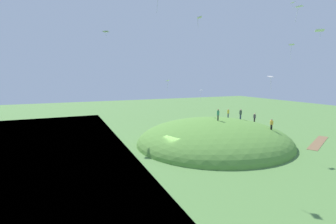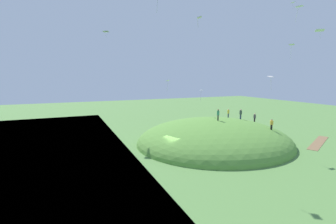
{
  "view_description": "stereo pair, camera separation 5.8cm",
  "coord_description": "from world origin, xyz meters",
  "px_view_note": "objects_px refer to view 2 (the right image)",
  "views": [
    {
      "loc": [
        -13.27,
        -28.0,
        10.43
      ],
      "look_at": [
        0.77,
        4.02,
        5.3
      ],
      "focal_mm": 25.02,
      "sensor_mm": 36.0,
      "label": 1
    },
    {
      "loc": [
        -13.22,
        -28.02,
        10.43
      ],
      "look_at": [
        0.77,
        4.02,
        5.3
      ],
      "focal_mm": 25.02,
      "sensor_mm": 36.0,
      "label": 2
    }
  ],
  "objects_px": {
    "kite_4": "(106,32)",
    "kite_9": "(293,3)",
    "kite_0": "(168,81)",
    "person_walking_path": "(228,112)",
    "person_watching_kites": "(272,123)",
    "kite_3": "(270,78)",
    "person_with_child": "(218,113)",
    "kite_1": "(292,46)",
    "kite_2": "(320,31)",
    "person_on_hilltop": "(241,113)",
    "kite_8": "(199,18)",
    "person_near_shore": "(255,117)",
    "kite_6": "(201,92)",
    "kite_5": "(299,7)"
  },
  "relations": [
    {
      "from": "person_near_shore",
      "to": "kite_9",
      "type": "height_order",
      "value": "kite_9"
    },
    {
      "from": "person_near_shore",
      "to": "person_on_hilltop",
      "type": "bearing_deg",
      "value": 103.89
    },
    {
      "from": "kite_6",
      "to": "person_with_child",
      "type": "bearing_deg",
      "value": -95.18
    },
    {
      "from": "kite_4",
      "to": "kite_9",
      "type": "distance_m",
      "value": 30.78
    },
    {
      "from": "kite_5",
      "to": "person_watching_kites",
      "type": "bearing_deg",
      "value": 79.13
    },
    {
      "from": "kite_6",
      "to": "person_walking_path",
      "type": "bearing_deg",
      "value": -3.84
    },
    {
      "from": "kite_2",
      "to": "kite_6",
      "type": "xyz_separation_m",
      "value": [
        -6.76,
        16.26,
        -8.21
      ]
    },
    {
      "from": "person_near_shore",
      "to": "kite_4",
      "type": "bearing_deg",
      "value": 70.94
    },
    {
      "from": "person_watching_kites",
      "to": "kite_3",
      "type": "distance_m",
      "value": 7.15
    },
    {
      "from": "person_with_child",
      "to": "person_watching_kites",
      "type": "distance_m",
      "value": 8.03
    },
    {
      "from": "person_watching_kites",
      "to": "kite_1",
      "type": "distance_m",
      "value": 11.41
    },
    {
      "from": "kite_2",
      "to": "kite_9",
      "type": "xyz_separation_m",
      "value": [
        4.57,
        7.89,
        5.97
      ]
    },
    {
      "from": "kite_2",
      "to": "person_near_shore",
      "type": "bearing_deg",
      "value": 79.1
    },
    {
      "from": "person_walking_path",
      "to": "person_on_hilltop",
      "type": "distance_m",
      "value": 4.2
    },
    {
      "from": "person_on_hilltop",
      "to": "kite_9",
      "type": "distance_m",
      "value": 19.13
    },
    {
      "from": "person_near_shore",
      "to": "kite_0",
      "type": "bearing_deg",
      "value": 45.31
    },
    {
      "from": "person_with_child",
      "to": "kite_1",
      "type": "distance_m",
      "value": 14.05
    },
    {
      "from": "person_with_child",
      "to": "kite_3",
      "type": "xyz_separation_m",
      "value": [
        4.47,
        -5.72,
        5.55
      ]
    },
    {
      "from": "kite_1",
      "to": "kite_6",
      "type": "bearing_deg",
      "value": 121.78
    },
    {
      "from": "kite_0",
      "to": "kite_8",
      "type": "relative_size",
      "value": 2.0
    },
    {
      "from": "kite_3",
      "to": "kite_4",
      "type": "height_order",
      "value": "kite_4"
    },
    {
      "from": "person_with_child",
      "to": "person_on_hilltop",
      "type": "xyz_separation_m",
      "value": [
        5.82,
        1.52,
        -0.49
      ]
    },
    {
      "from": "person_near_shore",
      "to": "kite_3",
      "type": "relative_size",
      "value": 0.89
    },
    {
      "from": "person_watching_kites",
      "to": "person_on_hilltop",
      "type": "bearing_deg",
      "value": 98.03
    },
    {
      "from": "person_walking_path",
      "to": "kite_6",
      "type": "height_order",
      "value": "kite_6"
    },
    {
      "from": "person_walking_path",
      "to": "kite_2",
      "type": "distance_m",
      "value": 20.05
    },
    {
      "from": "person_on_hilltop",
      "to": "kite_5",
      "type": "relative_size",
      "value": 0.91
    },
    {
      "from": "kite_0",
      "to": "kite_9",
      "type": "xyz_separation_m",
      "value": [
        13.86,
        -17.69,
        12.44
      ]
    },
    {
      "from": "person_watching_kites",
      "to": "kite_6",
      "type": "height_order",
      "value": "kite_6"
    },
    {
      "from": "person_on_hilltop",
      "to": "kite_9",
      "type": "bearing_deg",
      "value": -3.31
    },
    {
      "from": "kite_6",
      "to": "kite_0",
      "type": "bearing_deg",
      "value": 105.19
    },
    {
      "from": "kite_5",
      "to": "kite_6",
      "type": "xyz_separation_m",
      "value": [
        -5.15,
        14.41,
        -11.19
      ]
    },
    {
      "from": "kite_9",
      "to": "kite_8",
      "type": "bearing_deg",
      "value": -169.56
    },
    {
      "from": "kite_8",
      "to": "kite_1",
      "type": "bearing_deg",
      "value": -0.14
    },
    {
      "from": "person_near_shore",
      "to": "kite_6",
      "type": "bearing_deg",
      "value": 70.99
    },
    {
      "from": "person_walking_path",
      "to": "person_watching_kites",
      "type": "xyz_separation_m",
      "value": [
        -0.01,
        -10.34,
        -0.3
      ]
    },
    {
      "from": "kite_5",
      "to": "person_walking_path",
      "type": "bearing_deg",
      "value": 87.05
    },
    {
      "from": "kite_2",
      "to": "person_with_child",
      "type": "bearing_deg",
      "value": 125.61
    },
    {
      "from": "kite_4",
      "to": "kite_9",
      "type": "bearing_deg",
      "value": -29.04
    },
    {
      "from": "kite_3",
      "to": "kite_9",
      "type": "xyz_separation_m",
      "value": [
        7.41,
        3.4,
        11.7
      ]
    },
    {
      "from": "person_with_child",
      "to": "kite_6",
      "type": "relative_size",
      "value": 0.88
    },
    {
      "from": "person_near_shore",
      "to": "kite_1",
      "type": "xyz_separation_m",
      "value": [
        -1.76,
        -8.1,
        11.54
      ]
    },
    {
      "from": "kite_1",
      "to": "kite_0",
      "type": "bearing_deg",
      "value": 115.03
    },
    {
      "from": "person_on_hilltop",
      "to": "kite_3",
      "type": "xyz_separation_m",
      "value": [
        -1.35,
        -7.24,
        6.04
      ]
    },
    {
      "from": "person_on_hilltop",
      "to": "kite_5",
      "type": "xyz_separation_m",
      "value": [
        -0.11,
        -9.88,
        14.76
      ]
    },
    {
      "from": "kite_6",
      "to": "kite_8",
      "type": "distance_m",
      "value": 16.96
    },
    {
      "from": "kite_3",
      "to": "kite_4",
      "type": "xyz_separation_m",
      "value": [
        -19.29,
        18.22,
        7.84
      ]
    },
    {
      "from": "person_on_hilltop",
      "to": "kite_2",
      "type": "distance_m",
      "value": 16.68
    },
    {
      "from": "kite_3",
      "to": "kite_4",
      "type": "distance_m",
      "value": 27.67
    },
    {
      "from": "person_with_child",
      "to": "kite_2",
      "type": "height_order",
      "value": "kite_2"
    }
  ]
}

